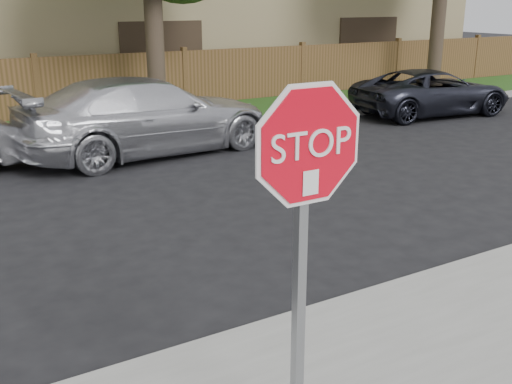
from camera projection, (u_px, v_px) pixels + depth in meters
ground at (294, 319)px, 5.78m from camera, size 90.00×90.00×0.00m
far_curb at (74, 145)px, 12.44m from camera, size 70.00×0.30×0.15m
grass_strip at (55, 131)px, 13.79m from camera, size 70.00×3.00×0.12m
fence at (37, 90)px, 14.88m from camera, size 70.00×0.12×1.60m
stop_sign at (306, 197)px, 3.55m from camera, size 1.01×0.13×2.55m
sedan_right at (148, 116)px, 11.83m from camera, size 5.40×2.60×1.52m
sedan_far_right at (432, 92)px, 15.92m from camera, size 4.53×2.47×1.20m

